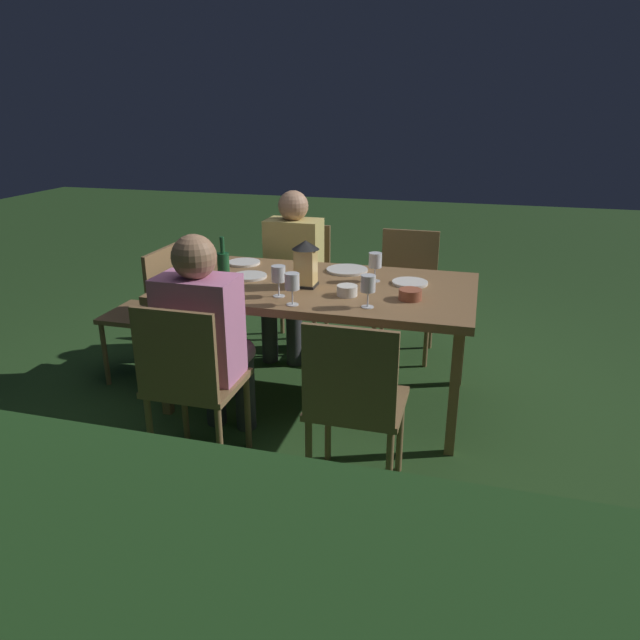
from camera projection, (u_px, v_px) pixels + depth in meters
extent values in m
plane|color=#26471E|center=(320.00, 398.00, 3.62)|extent=(16.00, 16.00, 0.00)
cube|color=olive|center=(320.00, 288.00, 3.38)|extent=(1.75, 0.97, 0.04)
cube|color=olive|center=(461.00, 335.00, 3.68)|extent=(0.05, 0.05, 0.68)
cube|color=olive|center=(224.00, 312.00, 4.08)|extent=(0.05, 0.05, 0.68)
cube|color=olive|center=(454.00, 394.00, 2.93)|extent=(0.05, 0.05, 0.68)
cube|color=olive|center=(164.00, 359.00, 3.33)|extent=(0.05, 0.05, 0.68)
cube|color=brown|center=(140.00, 314.00, 3.77)|extent=(0.40, 0.42, 0.03)
cube|color=brown|center=(163.00, 283.00, 3.64)|extent=(0.03, 0.40, 0.42)
cylinder|color=brown|center=(105.00, 354.00, 3.72)|extent=(0.03, 0.03, 0.42)
cylinder|color=brown|center=(136.00, 334.00, 4.05)|extent=(0.03, 0.03, 0.42)
cylinder|color=brown|center=(153.00, 360.00, 3.64)|extent=(0.03, 0.03, 0.42)
cylinder|color=brown|center=(181.00, 339.00, 3.96)|extent=(0.03, 0.03, 0.42)
cube|color=brown|center=(198.00, 383.00, 2.84)|extent=(0.42, 0.40, 0.03)
cube|color=brown|center=(175.00, 355.00, 2.59)|extent=(0.40, 0.03, 0.42)
cylinder|color=brown|center=(184.00, 403.00, 3.11)|extent=(0.03, 0.03, 0.42)
cylinder|color=brown|center=(248.00, 412.00, 3.03)|extent=(0.03, 0.03, 0.42)
cylinder|color=brown|center=(151.00, 436.00, 2.81)|extent=(0.03, 0.03, 0.42)
cylinder|color=brown|center=(220.00, 447.00, 2.72)|extent=(0.03, 0.03, 0.42)
cube|color=#C675A3|center=(199.00, 327.00, 2.80)|extent=(0.38, 0.24, 0.50)
sphere|color=#997051|center=(194.00, 257.00, 2.68)|extent=(0.21, 0.21, 0.21)
cylinder|color=#C675A3|center=(199.00, 359.00, 3.03)|extent=(0.13, 0.36, 0.13)
cylinder|color=#C675A3|center=(231.00, 363.00, 2.99)|extent=(0.13, 0.36, 0.13)
cylinder|color=#333338|center=(215.00, 387.00, 3.26)|extent=(0.11, 0.11, 0.45)
cylinder|color=#333338|center=(245.00, 391.00, 3.21)|extent=(0.11, 0.11, 0.45)
cube|color=brown|center=(357.00, 403.00, 2.64)|extent=(0.42, 0.40, 0.03)
cube|color=brown|center=(349.00, 375.00, 2.40)|extent=(0.40, 0.03, 0.42)
cylinder|color=brown|center=(328.00, 423.00, 2.92)|extent=(0.03, 0.03, 0.42)
cylinder|color=brown|center=(400.00, 433.00, 2.83)|extent=(0.03, 0.03, 0.42)
cylinder|color=brown|center=(309.00, 461.00, 2.61)|extent=(0.03, 0.03, 0.42)
cylinder|color=brown|center=(389.00, 473.00, 2.52)|extent=(0.03, 0.03, 0.42)
cube|color=brown|center=(405.00, 297.00, 4.10)|extent=(0.42, 0.40, 0.03)
cube|color=brown|center=(410.00, 259.00, 4.19)|extent=(0.40, 0.02, 0.42)
cylinder|color=brown|center=(426.00, 338.00, 3.98)|extent=(0.03, 0.03, 0.42)
cylinder|color=brown|center=(374.00, 333.00, 4.07)|extent=(0.03, 0.03, 0.42)
cylinder|color=brown|center=(431.00, 321.00, 4.29)|extent=(0.03, 0.03, 0.42)
cylinder|color=brown|center=(382.00, 317.00, 4.38)|extent=(0.03, 0.03, 0.42)
cube|color=brown|center=(297.00, 288.00, 4.30)|extent=(0.42, 0.40, 0.03)
cube|color=brown|center=(304.00, 252.00, 4.39)|extent=(0.40, 0.02, 0.42)
cylinder|color=brown|center=(314.00, 327.00, 4.18)|extent=(0.03, 0.03, 0.42)
cylinder|color=brown|center=(267.00, 322.00, 4.26)|extent=(0.03, 0.03, 0.42)
cylinder|color=brown|center=(327.00, 312.00, 4.48)|extent=(0.03, 0.03, 0.42)
cylinder|color=brown|center=(282.00, 308.00, 4.57)|extent=(0.03, 0.03, 0.42)
cube|color=tan|center=(294.00, 255.00, 4.15)|extent=(0.38, 0.24, 0.50)
sphere|color=tan|center=(293.00, 206.00, 4.03)|extent=(0.21, 0.21, 0.21)
cylinder|color=tan|center=(301.00, 293.00, 4.08)|extent=(0.13, 0.36, 0.13)
cylinder|color=tan|center=(276.00, 291.00, 4.13)|extent=(0.13, 0.36, 0.13)
cylinder|color=#333338|center=(294.00, 333.00, 4.02)|extent=(0.11, 0.11, 0.45)
cylinder|color=#333338|center=(270.00, 331.00, 4.06)|extent=(0.11, 0.11, 0.45)
cube|color=black|center=(306.00, 285.00, 3.33)|extent=(0.12, 0.12, 0.01)
cube|color=#F9D17A|center=(306.00, 267.00, 3.29)|extent=(0.11, 0.11, 0.20)
cone|color=black|center=(306.00, 245.00, 3.25)|extent=(0.15, 0.15, 0.05)
cylinder|color=#195128|center=(224.00, 271.00, 3.27)|extent=(0.07, 0.07, 0.20)
cylinder|color=#195128|center=(222.00, 245.00, 3.22)|extent=(0.03, 0.03, 0.09)
cylinder|color=silver|center=(292.00, 305.00, 3.02)|extent=(0.06, 0.06, 0.00)
cylinder|color=silver|center=(292.00, 297.00, 3.01)|extent=(0.01, 0.01, 0.08)
cylinder|color=silver|center=(292.00, 281.00, 2.98)|extent=(0.08, 0.08, 0.08)
cylinder|color=maroon|center=(292.00, 286.00, 2.99)|extent=(0.07, 0.07, 0.03)
cylinder|color=silver|center=(279.00, 296.00, 3.16)|extent=(0.06, 0.06, 0.00)
cylinder|color=silver|center=(279.00, 289.00, 3.14)|extent=(0.01, 0.01, 0.08)
cylinder|color=silver|center=(278.00, 274.00, 3.11)|extent=(0.08, 0.08, 0.08)
cylinder|color=maroon|center=(279.00, 278.00, 3.12)|extent=(0.07, 0.07, 0.03)
cylinder|color=silver|center=(367.00, 307.00, 2.99)|extent=(0.06, 0.06, 0.00)
cylinder|color=silver|center=(368.00, 299.00, 2.97)|extent=(0.01, 0.01, 0.08)
cylinder|color=silver|center=(368.00, 283.00, 2.94)|extent=(0.08, 0.08, 0.08)
cylinder|color=maroon|center=(368.00, 288.00, 2.95)|extent=(0.07, 0.07, 0.03)
cylinder|color=silver|center=(375.00, 281.00, 3.43)|extent=(0.06, 0.06, 0.00)
cylinder|color=silver|center=(375.00, 274.00, 3.41)|extent=(0.01, 0.01, 0.08)
cylinder|color=silver|center=(375.00, 260.00, 3.38)|extent=(0.08, 0.08, 0.08)
cylinder|color=maroon|center=(375.00, 264.00, 3.39)|extent=(0.07, 0.07, 0.03)
cylinder|color=silver|center=(347.00, 270.00, 3.63)|extent=(0.26, 0.26, 0.01)
cylinder|color=silver|center=(249.00, 276.00, 3.50)|extent=(0.21, 0.21, 0.01)
cylinder|color=white|center=(244.00, 263.00, 3.80)|extent=(0.21, 0.21, 0.01)
cylinder|color=white|center=(410.00, 283.00, 3.37)|extent=(0.21, 0.21, 0.01)
cylinder|color=#9E5138|center=(410.00, 294.00, 3.10)|extent=(0.12, 0.12, 0.06)
cylinder|color=#424C1E|center=(410.00, 292.00, 3.09)|extent=(0.10, 0.10, 0.02)
cylinder|color=silver|center=(347.00, 291.00, 3.16)|extent=(0.11, 0.11, 0.06)
cylinder|color=tan|center=(347.00, 289.00, 3.16)|extent=(0.10, 0.10, 0.02)
cylinder|color=#9E5138|center=(215.00, 293.00, 3.15)|extent=(0.15, 0.15, 0.04)
cylinder|color=#477533|center=(215.00, 291.00, 3.15)|extent=(0.12, 0.12, 0.01)
cylinder|color=brown|center=(13.00, 613.00, 1.70)|extent=(0.07, 0.07, 0.63)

